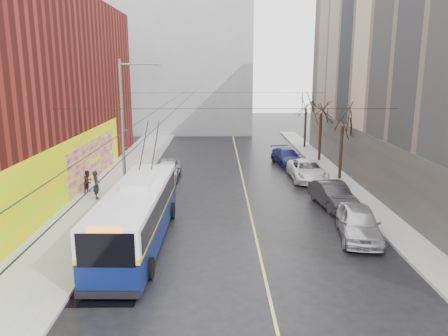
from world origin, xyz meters
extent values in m
plane|color=black|center=(0.00, 0.00, 0.00)|extent=(140.00, 140.00, 0.00)
cube|color=gray|center=(-8.00, 12.00, 0.07)|extent=(4.00, 60.00, 0.15)
cube|color=gray|center=(9.00, 12.00, 0.07)|extent=(2.00, 60.00, 0.15)
cube|color=#BFB74C|center=(1.50, 14.00, 0.00)|extent=(0.12, 50.00, 0.01)
cube|color=yellow|center=(-9.96, 10.00, 2.00)|extent=(0.08, 28.00, 4.00)
cube|color=#9B05A0|center=(-9.92, 16.00, 1.60)|extent=(0.06, 12.00, 3.20)
cube|color=#4C4742|center=(9.97, 14.00, 2.00)|extent=(0.06, 36.00, 4.00)
cube|color=gray|center=(-6.00, 45.00, 9.00)|extent=(20.00, 12.00, 18.00)
cylinder|color=slate|center=(-6.30, 10.00, 4.50)|extent=(0.20, 0.20, 9.00)
cube|color=#590C16|center=(-5.95, 10.00, 4.20)|extent=(0.04, 0.60, 1.10)
cylinder|color=slate|center=(-5.10, 10.00, 8.70)|extent=(2.40, 0.10, 0.10)
cube|color=slate|center=(-4.00, 10.00, 8.60)|extent=(0.50, 0.22, 0.12)
cylinder|color=black|center=(-3.80, 15.00, 6.20)|extent=(0.02, 60.00, 0.02)
cylinder|color=black|center=(-2.80, 15.00, 6.20)|extent=(0.02, 60.00, 0.02)
cylinder|color=black|center=(0.00, 6.00, 6.40)|extent=(18.00, 0.02, 0.02)
cylinder|color=black|center=(0.00, 22.00, 6.40)|extent=(18.00, 0.02, 0.02)
cylinder|color=black|center=(9.00, 16.00, 2.10)|extent=(0.24, 0.24, 4.20)
cylinder|color=black|center=(9.00, 23.00, 2.24)|extent=(0.24, 0.24, 4.48)
cylinder|color=black|center=(9.00, 30.00, 2.18)|extent=(0.24, 0.24, 4.37)
cube|color=black|center=(-4.77, -0.66, 0.00)|extent=(2.59, 3.62, 0.01)
ellipsoid|color=slate|center=(-3.01, 9.87, 6.82)|extent=(0.44, 0.20, 0.12)
ellipsoid|color=slate|center=(-0.77, 10.55, 7.83)|extent=(0.44, 0.20, 0.12)
ellipsoid|color=slate|center=(-3.98, 9.86, 6.83)|extent=(0.44, 0.20, 0.12)
cube|color=#081242|center=(-4.37, 3.50, 0.88)|extent=(2.64, 11.20, 1.39)
cube|color=silver|center=(-4.37, 3.50, 2.19)|extent=(2.64, 11.20, 1.21)
cube|color=gold|center=(-4.37, 3.50, 1.58)|extent=(2.67, 11.24, 0.20)
cube|color=black|center=(-4.48, -2.09, 2.05)|extent=(2.14, 0.08, 1.30)
cube|color=black|center=(-4.26, 9.09, 2.05)|extent=(2.14, 0.08, 1.12)
cube|color=black|center=(-5.59, 3.52, 2.09)|extent=(0.24, 10.23, 0.93)
cube|color=black|center=(-3.14, 3.48, 2.09)|extent=(0.24, 10.23, 0.93)
cube|color=silver|center=(-4.35, 4.43, 2.93)|extent=(1.36, 2.81, 0.28)
cube|color=black|center=(-4.48, -2.13, 0.33)|extent=(2.42, 0.16, 0.28)
cylinder|color=black|center=(-5.65, -0.20, 0.46)|extent=(0.30, 0.94, 0.93)
cylinder|color=black|center=(-3.23, -0.24, 0.46)|extent=(0.30, 0.94, 0.93)
cylinder|color=black|center=(-5.50, 7.24, 0.46)|extent=(0.30, 0.94, 0.93)
cylinder|color=black|center=(-3.09, 7.20, 0.46)|extent=(0.30, 0.94, 0.93)
cylinder|color=black|center=(-4.61, 7.69, 4.28)|extent=(0.12, 3.23, 2.29)
cylinder|color=black|center=(-3.96, 7.68, 4.28)|extent=(0.12, 3.23, 2.29)
imported|color=silver|center=(6.69, 4.08, 0.82)|extent=(2.64, 5.03, 1.63)
imported|color=#2C2B2E|center=(6.72, 9.29, 0.77)|extent=(2.28, 4.83, 1.53)
imported|color=white|center=(6.49, 16.10, 0.76)|extent=(2.54, 5.49, 1.52)
imported|color=navy|center=(5.80, 21.79, 0.71)|extent=(2.77, 5.16, 1.42)
imported|color=#B9B9BE|center=(-4.38, 16.70, 0.78)|extent=(1.95, 4.63, 1.56)
imported|color=black|center=(-8.32, 10.71, 1.09)|extent=(0.64, 0.79, 1.87)
imported|color=black|center=(-9.31, 12.25, 0.92)|extent=(0.79, 0.90, 1.54)
camera|label=1|loc=(-0.42, -16.73, 8.37)|focal=35.00mm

